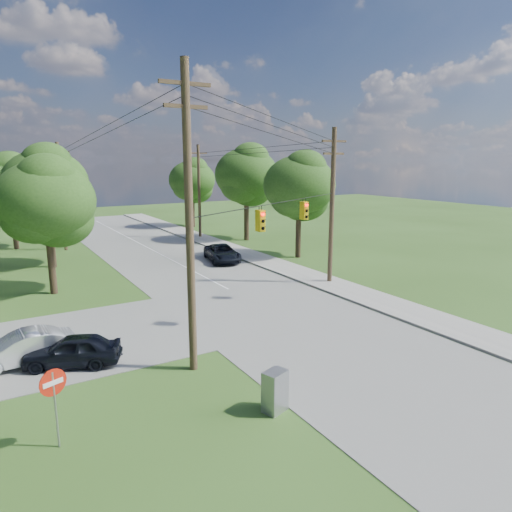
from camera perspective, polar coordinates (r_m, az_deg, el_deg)
ground at (r=21.16m, az=4.41°, el=-11.47°), size 140.00×140.00×0.00m
main_road at (r=26.08m, az=1.66°, el=-6.82°), size 10.00×100.00×0.03m
sidewalk_east at (r=30.04m, az=12.53°, el=-4.47°), size 2.60×100.00×0.12m
pole_sw at (r=17.67m, az=-8.35°, el=4.77°), size 2.00×0.32×12.00m
pole_ne at (r=31.36m, az=9.48°, el=6.41°), size 2.00×0.32×10.50m
pole_north_e at (r=50.17m, az=-7.12°, el=8.10°), size 2.00×0.32×10.00m
pole_north_w at (r=46.35m, az=-23.15°, el=6.94°), size 2.00×0.32×10.00m
power_lines at (r=30.21m, az=-5.93°, el=13.30°), size 13.93×29.62×4.93m
traffic_signals at (r=24.69m, az=3.54°, el=5.17°), size 4.91×3.27×1.05m
tree_w_near at (r=31.08m, az=-24.82°, el=6.28°), size 6.00×6.00×8.40m
tree_w_mid at (r=39.08m, az=-24.78°, el=8.18°), size 6.40×6.40×9.22m
tree_w_far at (r=48.90m, az=-28.43°, el=7.99°), size 6.00×6.00×8.73m
tree_e_near at (r=39.49m, az=5.42°, el=8.76°), size 6.20×6.20×8.81m
tree_e_mid at (r=48.13m, az=-1.23°, el=10.15°), size 6.60×6.60×9.64m
tree_e_far at (r=58.49m, az=-8.00°, el=9.39°), size 5.80×5.80×8.32m
car_cross_dark at (r=20.65m, az=-21.97°, el=-10.87°), size 4.18×2.98×1.32m
car_cross_silver at (r=21.62m, az=-27.15°, el=-10.25°), size 4.26×1.80×1.37m
car_main_north at (r=38.39m, az=-4.25°, el=0.37°), size 3.33×5.38×1.39m
control_cabinet at (r=16.09m, az=2.39°, el=-16.53°), size 0.95×0.81×1.45m
do_not_enter_sign at (r=15.01m, az=-23.95°, el=-15.18°), size 0.79×0.32×2.49m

